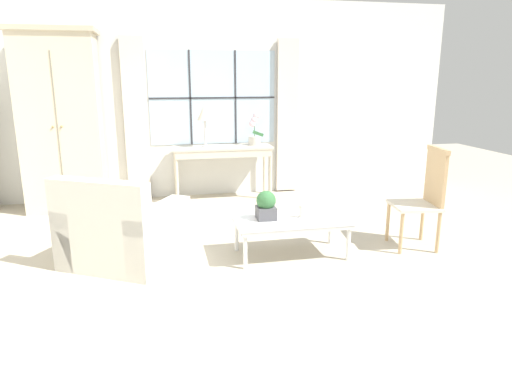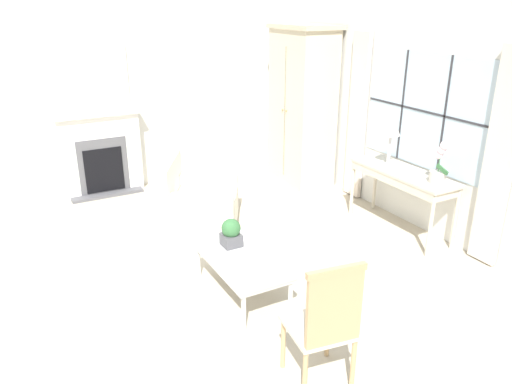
{
  "view_description": "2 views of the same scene",
  "coord_description": "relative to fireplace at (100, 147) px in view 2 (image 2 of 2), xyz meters",
  "views": [
    {
      "loc": [
        -0.81,
        -3.69,
        1.72
      ],
      "look_at": [
        0.1,
        0.53,
        0.63
      ],
      "focal_mm": 32.0,
      "sensor_mm": 36.0,
      "label": 1
    },
    {
      "loc": [
        4.13,
        -1.46,
        2.65
      ],
      "look_at": [
        0.12,
        0.72,
        0.87
      ],
      "focal_mm": 35.0,
      "sensor_mm": 36.0,
      "label": 2
    }
  ],
  "objects": [
    {
      "name": "ground_plane",
      "position": [
        2.91,
        0.16,
        -0.69
      ],
      "size": [
        14.0,
        14.0,
        0.0
      ],
      "primitive_type": "plane",
      "color": "#B2A893"
    },
    {
      "name": "wall_back_windowed",
      "position": [
        2.91,
        3.18,
        0.69
      ],
      "size": [
        7.2,
        0.14,
        2.8
      ],
      "color": "silver",
      "rests_on": "ground_plane"
    },
    {
      "name": "wall_left",
      "position": [
        -0.12,
        0.76,
        0.71
      ],
      "size": [
        0.06,
        7.2,
        2.8
      ],
      "primitive_type": "cube",
      "color": "silver",
      "rests_on": "ground_plane"
    },
    {
      "name": "fireplace",
      "position": [
        0.0,
        0.0,
        0.0
      ],
      "size": [
        0.34,
        1.19,
        2.07
      ],
      "color": "#515156",
      "rests_on": "ground_plane"
    },
    {
      "name": "armoire",
      "position": [
        0.89,
        2.81,
        0.47
      ],
      "size": [
        1.05,
        0.66,
        2.32
      ],
      "color": "beige",
      "rests_on": "ground_plane"
    },
    {
      "name": "console_table",
      "position": [
        2.99,
        2.87,
        -0.01
      ],
      "size": [
        1.41,
        0.46,
        0.76
      ],
      "color": "beige",
      "rests_on": "ground_plane"
    },
    {
      "name": "table_lamp",
      "position": [
        2.75,
        2.84,
        0.53
      ],
      "size": [
        0.22,
        0.22,
        0.6
      ],
      "color": "silver",
      "rests_on": "console_table"
    },
    {
      "name": "potted_orchid",
      "position": [
        3.47,
        2.9,
        0.26
      ],
      "size": [
        0.22,
        0.18,
        0.47
      ],
      "color": "#BCB7AD",
      "rests_on": "console_table"
    },
    {
      "name": "armchair_upholstered",
      "position": [
        1.73,
        0.75,
        -0.41
      ],
      "size": [
        1.27,
        1.25,
        0.87
      ],
      "color": "silver",
      "rests_on": "ground_plane"
    },
    {
      "name": "side_chair_wooden",
      "position": [
        4.74,
        0.5,
        -0.12
      ],
      "size": [
        0.5,
        0.5,
        1.04
      ],
      "color": "beige",
      "rests_on": "ground_plane"
    },
    {
      "name": "coffee_table",
      "position": [
        3.34,
        0.55,
        -0.35
      ],
      "size": [
        1.11,
        0.57,
        0.39
      ],
      "color": "silver",
      "rests_on": "ground_plane"
    },
    {
      "name": "potted_plant_small",
      "position": [
        3.08,
        0.57,
        -0.16
      ],
      "size": [
        0.19,
        0.19,
        0.28
      ],
      "color": "#4C4C51",
      "rests_on": "coffee_table"
    },
    {
      "name": "pillar_candle",
      "position": [
        3.44,
        0.54,
        -0.25
      ],
      "size": [
        0.1,
        0.1,
        0.14
      ],
      "color": "silver",
      "rests_on": "coffee_table"
    }
  ]
}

